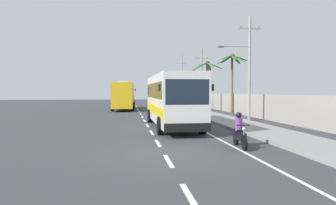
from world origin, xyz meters
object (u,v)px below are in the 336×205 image
Objects in this scene: utility_pole_far at (201,77)px; coach_bus_foreground at (171,98)px; palm_nearest at (232,68)px; palm_second at (207,77)px; utility_pole_distant at (182,78)px; coach_bus_far_lane at (124,95)px; utility_pole_mid at (248,65)px; motorcycle_beside_bus at (240,133)px; palm_third at (193,82)px.

coach_bus_foreground is at bearing -109.66° from utility_pole_far.
utility_pole_far is 1.25× the size of palm_nearest.
utility_pole_far is at bearing 87.02° from palm_second.
utility_pole_distant reaches higher than coach_bus_foreground.
utility_pole_mid reaches higher than coach_bus_far_lane.
palm_third is at bearing 81.06° from motorcycle_beside_bus.
coach_bus_foreground is 1.15× the size of utility_pole_distant.
motorcycle_beside_bus is 21.68m from palm_nearest.
coach_bus_far_lane is 19.92m from utility_pole_mid.
utility_pole_distant is at bearing 93.68° from palm_nearest.
palm_third is (-1.44, 13.84, -1.18)m from palm_nearest.
palm_second is at bearing -92.98° from utility_pole_far.
palm_nearest is at bearing -84.07° from palm_third.
motorcycle_beside_bus is at bearing -101.69° from palm_second.
palm_nearest is (1.55, 8.33, 0.40)m from utility_pole_mid.
palm_nearest is (8.63, 12.00, 3.09)m from coach_bus_foreground.
utility_pole_distant is at bearing 78.64° from coach_bus_foreground.
palm_nearest reaches higher than coach_bus_far_lane.
palm_nearest is (12.12, -8.34, 3.10)m from coach_bus_far_lane.
utility_pole_mid is (5.22, 11.78, 4.04)m from motorcycle_beside_bus.
utility_pole_distant is 1.60× the size of palm_third.
coach_bus_far_lane is 1.14× the size of utility_pole_distant.
coach_bus_far_lane is at bearing -125.08° from utility_pole_distant.
palm_third is (0.11, 22.17, -0.78)m from utility_pole_mid.
coach_bus_far_lane is 12.17m from palm_third.
palm_second is (-0.34, -19.73, -0.64)m from utility_pole_distant.
motorcycle_beside_bus is at bearing -113.92° from utility_pole_mid.
utility_pole_far is 0.89× the size of utility_pole_distant.
utility_pole_far is (6.99, 19.56, 2.38)m from coach_bus_foreground.
coach_bus_far_lane is (-3.49, 20.34, -0.01)m from coach_bus_foreground.
coach_bus_far_lane is at bearing 100.64° from motorcycle_beside_bus.
utility_pole_mid is 31.79m from utility_pole_distant.
utility_pole_mid is 1.31× the size of palm_nearest.
palm_second reaches higher than palm_third.
utility_pole_far reaches higher than palm_nearest.
motorcycle_beside_bus is 24.60m from palm_second.
utility_pole_distant is (5.27, 43.57, 4.26)m from motorcycle_beside_bus.
utility_pole_distant reaches higher than palm_second.
utility_pole_distant reaches higher than motorcycle_beside_bus.
coach_bus_far_lane is 1.23× the size of utility_pole_mid.
palm_nearest is 13.96m from palm_third.
utility_pole_far is 7.77m from palm_nearest.
utility_pole_mid reaches higher than palm_third.
palm_nearest is 1.13× the size of palm_third.
utility_pole_mid is at bearing -100.54° from palm_nearest.
utility_pole_distant is 23.50m from palm_nearest.
palm_third is at bearing 27.22° from coach_bus_far_lane.
palm_nearest reaches higher than coach_bus_foreground.
palm_third is at bearing 89.71° from utility_pole_mid.
utility_pole_far is at bearing 102.27° from palm_nearest.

